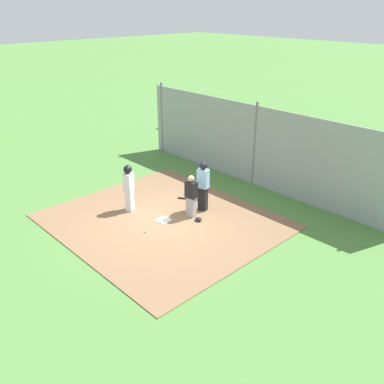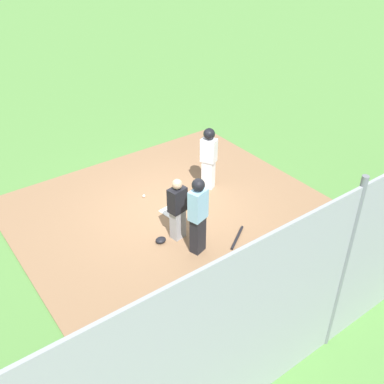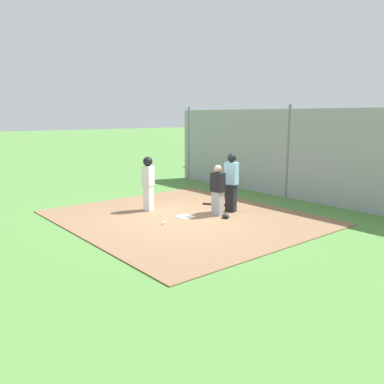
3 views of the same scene
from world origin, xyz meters
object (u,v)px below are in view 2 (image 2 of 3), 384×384
Objects in this scene: catcher at (178,209)px; runner at (209,155)px; home_plate at (171,211)px; umpire at (198,214)px; catcher_mask at (161,240)px; baseball at (144,196)px; baseball_bat at (237,238)px.

runner is (1.83, 1.25, 0.20)m from catcher.
catcher is at bearing -115.00° from home_plate.
catcher is at bearing -9.81° from umpire.
catcher_mask is 3.24× the size of baseball.
umpire is 1.07× the size of runner.
home_plate is at bearing -34.79° from catcher.
catcher is 2.23m from runner.
umpire is at bearing 176.99° from catcher.
runner reaches higher than catcher.
catcher_mask is (-2.26, -1.18, -0.92)m from runner.
umpire is 2.15× the size of baseball_bat.
baseball_bat is at bearing -73.08° from baseball.
home_plate is 1.75m from runner.
baseball_bat is (1.03, -0.85, -0.75)m from catcher.
home_plate is at bearing -29.21° from umpire.
catcher is 0.84× the size of umpire.
baseball_bat is at bearing -139.27° from catcher.
home_plate is at bearing -77.39° from baseball.
umpire is 24.46× the size of baseball.
catcher is 20.43× the size of baseball.
catcher is 0.83m from catcher_mask.
runner is at bearing 27.69° from catcher_mask.
baseball is at bearing 70.34° from catcher_mask.
baseball_bat is at bearing 40.73° from runner.
runner is at bearing -65.52° from catcher.
catcher reaches higher than baseball_bat.
catcher_mask is at bearing -135.25° from home_plate.
baseball_bat is at bearing -32.13° from catcher_mask.
catcher_mask is (-0.42, 0.06, -0.72)m from catcher.
home_plate is 1.25m from catcher.
runner is 2.71m from catcher_mask.
umpire is 2.58m from runner.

